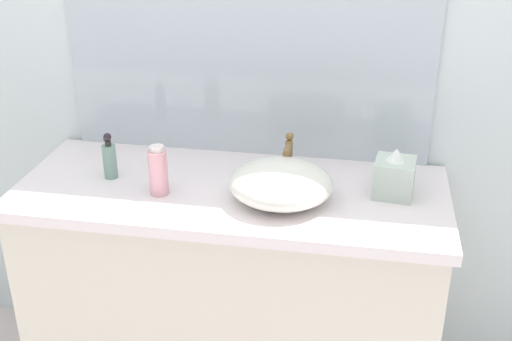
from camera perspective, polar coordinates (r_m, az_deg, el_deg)
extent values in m
cube|color=silver|center=(2.35, 0.92, 11.24)|extent=(6.00, 0.06, 2.60)
cube|color=beige|center=(2.44, -2.01, -11.15)|extent=(1.41, 0.56, 0.84)
cube|color=silver|center=(2.21, -2.18, -1.94)|extent=(1.45, 0.60, 0.04)
cube|color=#B2BCC6|center=(2.30, -0.81, 13.88)|extent=(1.31, 0.01, 1.07)
ellipsoid|color=silver|center=(2.09, 2.19, -1.11)|extent=(0.33, 0.31, 0.13)
cylinder|color=brown|center=(2.25, 2.86, 1.03)|extent=(0.03, 0.03, 0.13)
cylinder|color=brown|center=(2.19, 2.75, 1.86)|extent=(0.02, 0.08, 0.02)
sphere|color=brown|center=(2.24, 2.96, 2.99)|extent=(0.03, 0.03, 0.03)
cylinder|color=gray|center=(2.30, -12.60, 0.76)|extent=(0.05, 0.05, 0.12)
cylinder|color=#282524|center=(2.27, -12.76, 2.34)|extent=(0.02, 0.02, 0.02)
sphere|color=#291C27|center=(2.26, -12.82, 2.86)|extent=(0.03, 0.03, 0.03)
cylinder|color=#282824|center=(2.25, -12.92, 2.75)|extent=(0.01, 0.02, 0.01)
cylinder|color=pink|center=(2.15, -8.50, -0.16)|extent=(0.06, 0.06, 0.15)
cylinder|color=silver|center=(2.12, -8.64, 1.90)|extent=(0.05, 0.05, 0.02)
cube|color=#B8C5B8|center=(2.17, 11.93, -0.61)|extent=(0.14, 0.14, 0.12)
cone|color=white|center=(2.14, 12.12, 1.30)|extent=(0.07, 0.07, 0.04)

